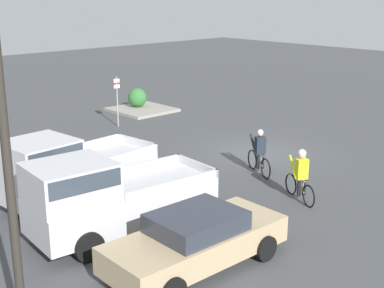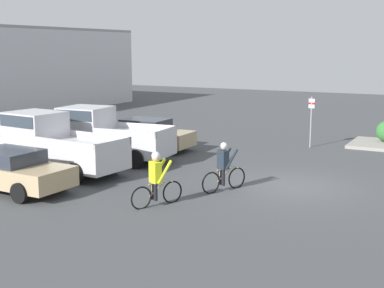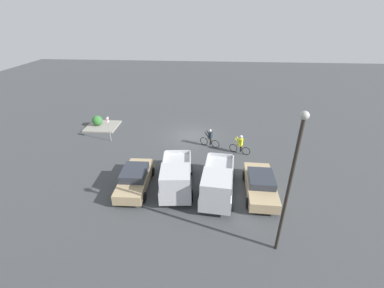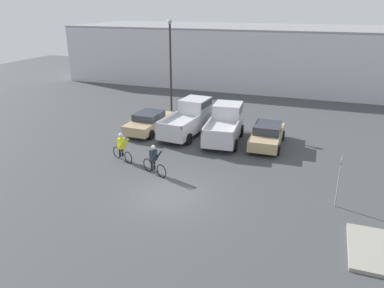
% 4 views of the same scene
% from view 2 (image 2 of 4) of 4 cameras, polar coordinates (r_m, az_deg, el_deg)
% --- Properties ---
extents(ground_plane, '(80.00, 80.00, 0.00)m').
position_cam_2_polar(ground_plane, '(19.03, 10.80, -4.41)').
color(ground_plane, '#424447').
extents(sedan_0, '(2.08, 4.67, 1.40)m').
position_cam_2_polar(sedan_0, '(18.99, -18.99, -2.61)').
color(sedan_0, tan).
rests_on(sedan_0, ground_plane).
extents(pickup_truck_0, '(2.48, 5.29, 2.28)m').
position_cam_2_polar(pickup_truck_0, '(21.27, -14.53, 0.17)').
color(pickup_truck_0, silver).
rests_on(pickup_truck_0, ground_plane).
extents(pickup_truck_1, '(2.53, 4.98, 2.25)m').
position_cam_2_polar(pickup_truck_1, '(23.04, -9.18, 1.10)').
color(pickup_truck_1, silver).
rests_on(pickup_truck_1, ground_plane).
extents(sedan_1, '(2.05, 4.56, 1.46)m').
position_cam_2_polar(sedan_1, '(25.30, -4.94, 1.04)').
color(sedan_1, tan).
rests_on(sedan_1, ground_plane).
extents(cyclist_0, '(1.73, 0.84, 1.68)m').
position_cam_2_polar(cyclist_0, '(17.94, 3.41, -2.47)').
color(cyclist_0, black).
rests_on(cyclist_0, ground_plane).
extents(cyclist_1, '(1.70, 0.82, 1.71)m').
position_cam_2_polar(cyclist_1, '(16.22, -3.83, -3.65)').
color(cyclist_1, black).
rests_on(cyclist_1, ground_plane).
extents(fire_lane_sign, '(0.08, 0.30, 2.46)m').
position_cam_2_polar(fire_lane_sign, '(26.25, 12.59, 2.83)').
color(fire_lane_sign, '#9E9EA3').
rests_on(fire_lane_sign, ground_plane).
extents(curb_island, '(3.13, 2.98, 0.15)m').
position_cam_2_polar(curb_island, '(27.80, 19.68, -0.06)').
color(curb_island, gray).
rests_on(curb_island, ground_plane).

